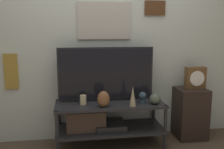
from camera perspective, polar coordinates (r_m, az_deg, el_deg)
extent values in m
cube|color=beige|center=(3.36, -1.23, 8.69)|extent=(6.40, 0.06, 2.70)
cube|color=#B2ADA3|center=(3.32, -1.71, 11.64)|extent=(0.66, 0.02, 0.46)
cube|color=#B2BCC6|center=(3.31, -1.69, 11.64)|extent=(0.63, 0.01, 0.42)
cube|color=olive|center=(3.42, -21.12, 0.61)|extent=(0.16, 0.02, 0.43)
cube|color=#2D2D33|center=(3.41, -21.14, 0.59)|extent=(0.13, 0.01, 0.40)
cube|color=#4C2D19|center=(3.47, 9.33, 14.11)|extent=(0.27, 0.02, 0.18)
cube|color=slate|center=(3.46, 9.37, 14.11)|extent=(0.23, 0.01, 0.15)
cube|color=#232326|center=(3.19, -0.44, -6.42)|extent=(1.31, 0.52, 0.03)
cube|color=#232326|center=(3.30, -0.43, -11.75)|extent=(1.31, 0.52, 0.03)
cylinder|color=#232326|center=(3.04, -11.84, -12.64)|extent=(0.04, 0.04, 0.54)
cylinder|color=#232326|center=(3.22, 11.50, -11.32)|extent=(0.04, 0.04, 0.54)
cylinder|color=#232326|center=(3.46, -11.45, -9.72)|extent=(0.04, 0.04, 0.54)
cylinder|color=#232326|center=(3.62, 9.00, -8.75)|extent=(0.04, 0.04, 0.54)
cube|color=black|center=(3.28, -0.43, -10.94)|extent=(0.36, 0.36, 0.07)
cube|color=#47382D|center=(3.22, -5.71, -9.74)|extent=(0.46, 0.28, 0.24)
cylinder|color=black|center=(3.27, -6.94, -5.64)|extent=(0.05, 0.05, 0.02)
cylinder|color=black|center=(3.35, 4.21, -5.21)|extent=(0.05, 0.05, 0.02)
cube|color=black|center=(3.22, -1.32, 0.25)|extent=(1.17, 0.04, 0.64)
cube|color=black|center=(3.20, -1.28, 0.20)|extent=(1.14, 0.01, 0.61)
ellipsoid|color=brown|center=(3.00, -1.87, -5.36)|extent=(0.14, 0.12, 0.19)
sphere|color=#4C5647|center=(3.16, 9.35, -5.22)|extent=(0.13, 0.13, 0.13)
cone|color=tan|center=(3.03, 4.54, -4.74)|extent=(0.08, 0.08, 0.24)
cylinder|color=beige|center=(3.13, -6.30, -5.48)|extent=(0.07, 0.07, 0.11)
cylinder|color=#2D4251|center=(3.20, 6.66, -5.74)|extent=(0.08, 0.08, 0.04)
sphere|color=#2D4251|center=(3.19, 6.69, -4.58)|extent=(0.09, 0.09, 0.09)
cube|color=black|center=(3.63, 16.67, -8.03)|extent=(0.38, 0.36, 0.66)
cube|color=brown|center=(3.55, 17.67, -0.67)|extent=(0.26, 0.10, 0.28)
cylinder|color=white|center=(3.50, 18.06, -0.84)|extent=(0.19, 0.01, 0.19)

